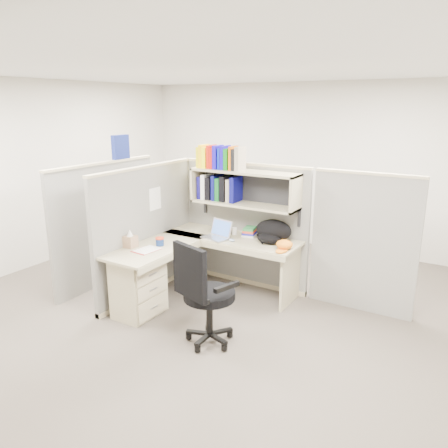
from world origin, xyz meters
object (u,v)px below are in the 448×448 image
Objects in this scene: laptop at (215,230)px; backpack at (271,231)px; snack_canister at (160,241)px; desk at (164,274)px; task_chair at (206,309)px.

backpack is (0.65, 0.23, 0.02)m from laptop.
backpack is 4.52× the size of snack_canister.
backpack is (0.93, 0.92, 0.42)m from desk.
task_chair reaches higher than laptop.
laptop is (0.27, 0.69, 0.41)m from desk.
desk is 0.84m from laptop.
backpack is 1.42m from task_chair.
snack_canister is (-0.41, -0.57, -0.07)m from laptop.
desk is 1.61× the size of task_chair.
snack_canister is (-0.14, 0.11, 0.34)m from desk.
snack_canister is 0.09× the size of task_chair.
laptop is 0.69m from backpack.
task_chair is (0.58, -1.10, -0.46)m from laptop.
backpack is 0.42× the size of task_chair.
task_chair is (0.86, -0.42, -0.06)m from desk.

